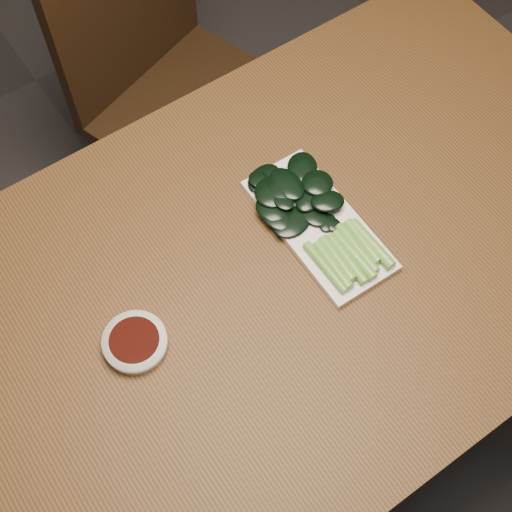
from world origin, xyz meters
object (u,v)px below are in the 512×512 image
Objects in this scene: table at (274,288)px; sauce_bowl at (135,342)px; serving_plate at (318,225)px; gai_lan at (311,216)px; chair_far at (175,84)px.

sauce_bowl reaches higher than table.
serving_plate is at bearing 12.42° from table.
gai_lan is at bearing 20.59° from table.
chair_far is 3.09× the size of serving_plate.
gai_lan is (0.36, 0.02, 0.01)m from sauce_bowl.
table is at bearing -3.12° from sauce_bowl.
chair_far reaches higher than table.
chair_far is at bearing 82.82° from gai_lan.
gai_lan is (-0.08, -0.62, 0.29)m from chair_far.
table is at bearing -123.42° from chair_far.
chair_far is 0.68m from gai_lan.
gai_lan reaches higher than table.
sauce_bowl is at bearing -176.21° from gai_lan.
serving_plate is 0.98× the size of gai_lan.
serving_plate is (0.11, 0.02, 0.08)m from table.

